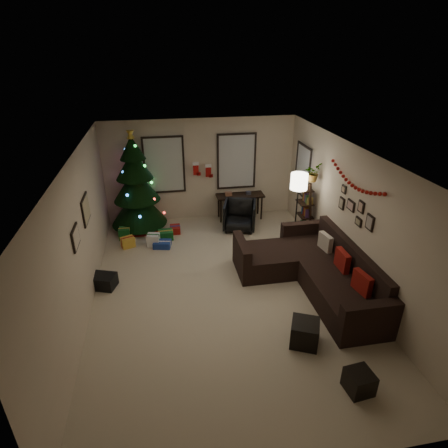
{
  "coord_description": "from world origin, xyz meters",
  "views": [
    {
      "loc": [
        -1.07,
        -5.88,
        4.37
      ],
      "look_at": [
        0.1,
        0.6,
        1.15
      ],
      "focal_mm": 29.7,
      "sensor_mm": 36.0,
      "label": 1
    }
  ],
  "objects": [
    {
      "name": "desk_chair",
      "position": [
        0.87,
        2.57,
        0.38
      ],
      "size": [
        0.9,
        0.87,
        0.76
      ],
      "primitive_type": "imported",
      "rotation": [
        0.0,
        0.0,
        -0.29
      ],
      "color": "black",
      "rests_on": "floor"
    },
    {
      "name": "ottoman_near",
      "position": [
        1.01,
        -1.63,
        0.21
      ],
      "size": [
        0.57,
        0.57,
        0.41
      ],
      "primitive_type": "cube",
      "rotation": [
        0.0,
        0.0,
        -0.43
      ],
      "color": "black",
      "rests_on": "floor"
    },
    {
      "name": "pillow_red_b",
      "position": [
        2.21,
        -0.37,
        0.64
      ],
      "size": [
        0.12,
        0.43,
        0.43
      ],
      "primitive_type": "cube",
      "rotation": [
        0.0,
        0.0,
        -0.01
      ],
      "color": "maroon",
      "rests_on": "sofa"
    },
    {
      "name": "pillow_red_a",
      "position": [
        2.21,
        -1.11,
        0.64
      ],
      "size": [
        0.18,
        0.43,
        0.42
      ],
      "primitive_type": "cube",
      "rotation": [
        0.0,
        0.0,
        0.17
      ],
      "color": "maroon",
      "rests_on": "sofa"
    },
    {
      "name": "stocking_left",
      "position": [
        -0.14,
        3.32,
        1.46
      ],
      "size": [
        0.2,
        0.05,
        0.36
      ],
      "color": "#990F0C",
      "rests_on": "wall_back"
    },
    {
      "name": "ottoman_far",
      "position": [
        1.42,
        -2.63,
        0.16
      ],
      "size": [
        0.38,
        0.38,
        0.33
      ],
      "primitive_type": "cube",
      "rotation": [
        0.0,
        0.0,
        0.11
      ],
      "color": "black",
      "rests_on": "floor"
    },
    {
      "name": "floor",
      "position": [
        0.0,
        0.0,
        0.0
      ],
      "size": [
        7.0,
        7.0,
        0.0
      ],
      "primitive_type": "plane",
      "color": "#C5B395",
      "rests_on": "ground"
    },
    {
      "name": "ceiling",
      "position": [
        0.0,
        0.0,
        2.7
      ],
      "size": [
        7.0,
        7.0,
        0.0
      ],
      "primitive_type": "plane",
      "rotation": [
        3.14,
        0.0,
        0.0
      ],
      "color": "white",
      "rests_on": "floor"
    },
    {
      "name": "storage_bin",
      "position": [
        -2.37,
        0.54,
        0.13
      ],
      "size": [
        0.63,
        0.52,
        0.27
      ],
      "primitive_type": "cube",
      "rotation": [
        0.0,
        0.0,
        -0.34
      ],
      "color": "black",
      "rests_on": "floor"
    },
    {
      "name": "garland",
      "position": [
        2.45,
        0.06,
        2.1
      ],
      "size": [
        0.08,
        1.9,
        0.3
      ],
      "primitive_type": null,
      "color": "#A5140C",
      "rests_on": "wall_right"
    },
    {
      "name": "christmas_tree",
      "position": [
        -1.69,
        3.13,
        1.09
      ],
      "size": [
        1.41,
        1.41,
        2.63
      ],
      "rotation": [
        0.0,
        0.0,
        0.02
      ],
      "color": "black",
      "rests_on": "floor"
    },
    {
      "name": "stocking_right",
      "position": [
        0.19,
        3.36,
        1.37
      ],
      "size": [
        0.2,
        0.05,
        0.36
      ],
      "color": "#990F0C",
      "rests_on": "wall_back"
    },
    {
      "name": "window_right_wall",
      "position": [
        2.47,
        2.55,
        1.5
      ],
      "size": [
        0.06,
        0.9,
        1.3
      ],
      "color": "#728CB2",
      "rests_on": "wall_right"
    },
    {
      "name": "sofa",
      "position": [
        1.8,
        -0.1,
        0.31
      ],
      "size": [
        2.17,
        3.13,
        0.94
      ],
      "color": "black",
      "rests_on": "floor"
    },
    {
      "name": "bookshelf",
      "position": [
        2.3,
        1.73,
        0.75
      ],
      "size": [
        0.3,
        0.46,
        1.54
      ],
      "color": "black",
      "rests_on": "floor"
    },
    {
      "name": "wall_back",
      "position": [
        0.0,
        3.5,
        1.35
      ],
      "size": [
        5.0,
        0.0,
        5.0
      ],
      "primitive_type": "plane",
      "rotation": [
        1.57,
        0.0,
        0.0
      ],
      "color": "beige",
      "rests_on": "floor"
    },
    {
      "name": "window_back_right",
      "position": [
        0.95,
        3.47,
        1.55
      ],
      "size": [
        1.05,
        0.06,
        1.5
      ],
      "color": "#728CB2",
      "rests_on": "wall_back"
    },
    {
      "name": "wall_right",
      "position": [
        2.5,
        0.0,
        1.35
      ],
      "size": [
        0.0,
        7.0,
        7.0
      ],
      "primitive_type": "plane",
      "rotation": [
        1.57,
        0.0,
        -1.57
      ],
      "color": "beige",
      "rests_on": "floor"
    },
    {
      "name": "wall_left",
      "position": [
        -2.5,
        0.0,
        1.35
      ],
      "size": [
        0.0,
        7.0,
        7.0
      ],
      "primitive_type": "plane",
      "rotation": [
        1.57,
        0.0,
        1.57
      ],
      "color": "beige",
      "rests_on": "floor"
    },
    {
      "name": "pillow_cream",
      "position": [
        2.21,
        0.4,
        0.63
      ],
      "size": [
        0.17,
        0.4,
        0.38
      ],
      "primitive_type": "cube",
      "rotation": [
        0.0,
        0.0,
        0.16
      ],
      "color": "beige",
      "rests_on": "sofa"
    },
    {
      "name": "floor_lamp",
      "position": [
        1.95,
        1.48,
        1.5
      ],
      "size": [
        0.38,
        0.38,
        1.8
      ],
      "rotation": [
        0.0,
        0.0,
        0.25
      ],
      "color": "black",
      "rests_on": "floor"
    },
    {
      "name": "gallery",
      "position": [
        2.48,
        -0.07,
        1.57
      ],
      "size": [
        0.03,
        1.25,
        0.54
      ],
      "color": "black",
      "rests_on": "wall_right"
    },
    {
      "name": "art_abstract",
      "position": [
        -2.48,
        -0.33,
        1.58
      ],
      "size": [
        0.04,
        0.45,
        0.35
      ],
      "color": "black",
      "rests_on": "wall_left"
    },
    {
      "name": "presents",
      "position": [
        -1.4,
        2.26,
        0.12
      ],
      "size": [
        1.5,
        1.0,
        0.3
      ],
      "rotation": [
        0.0,
        0.0,
        0.33
      ],
      "color": "#14591E",
      "rests_on": "floor"
    },
    {
      "name": "potted_plant",
      "position": [
        2.3,
        1.58,
        1.83
      ],
      "size": [
        0.63,
        0.64,
        0.54
      ],
      "primitive_type": "imported",
      "rotation": [
        0.0,
        0.0,
        0.83
      ],
      "color": "#4C4C4C",
      "rests_on": "bookshelf"
    },
    {
      "name": "wall_front",
      "position": [
        0.0,
        -3.5,
        1.35
      ],
      "size": [
        5.0,
        0.0,
        5.0
      ],
      "primitive_type": "plane",
      "rotation": [
        -1.57,
        0.0,
        0.0
      ],
      "color": "beige",
      "rests_on": "floor"
    },
    {
      "name": "art_map",
      "position": [
        -2.48,
        0.75,
        1.6
      ],
      "size": [
        0.04,
        0.6,
        0.5
      ],
      "color": "black",
      "rests_on": "wall_left"
    },
    {
      "name": "window_back_left",
      "position": [
        -0.95,
        3.47,
        1.55
      ],
      "size": [
        1.05,
        0.06,
        1.5
      ],
      "color": "#728CB2",
      "rests_on": "wall_back"
    },
    {
      "name": "desk",
      "position": [
        1.02,
        3.22,
        0.61
      ],
      "size": [
        1.28,
        0.46,
        0.69
      ],
      "color": "black",
      "rests_on": "floor"
    }
  ]
}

